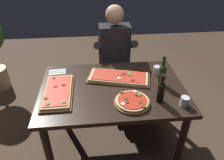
# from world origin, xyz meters

# --- Properties ---
(ground_plane) EXTENTS (6.40, 6.40, 0.00)m
(ground_plane) POSITION_xyz_m (0.00, 0.00, 0.00)
(ground_plane) COLOR #4C3828
(dining_table) EXTENTS (1.40, 0.96, 0.74)m
(dining_table) POSITION_xyz_m (0.00, 0.00, 0.64)
(dining_table) COLOR black
(dining_table) RESTS_ON ground_plane
(pizza_rectangular_front) EXTENTS (0.68, 0.42, 0.05)m
(pizza_rectangular_front) POSITION_xyz_m (0.08, 0.14, 0.76)
(pizza_rectangular_front) COLOR brown
(pizza_rectangular_front) RESTS_ON dining_table
(pizza_rectangular_left) EXTENTS (0.28, 0.56, 0.05)m
(pizza_rectangular_left) POSITION_xyz_m (-0.52, -0.05, 0.76)
(pizza_rectangular_left) COLOR brown
(pizza_rectangular_left) RESTS_ON dining_table
(pizza_round_far) EXTENTS (0.32, 0.32, 0.05)m
(pizza_round_far) POSITION_xyz_m (0.15, -0.26, 0.76)
(pizza_round_far) COLOR brown
(pizza_round_far) RESTS_ON dining_table
(wine_bottle_dark) EXTENTS (0.07, 0.07, 0.30)m
(wine_bottle_dark) POSITION_xyz_m (0.49, 0.01, 0.85)
(wine_bottle_dark) COLOR #233819
(wine_bottle_dark) RESTS_ON dining_table
(oil_bottle_amber) EXTENTS (0.07, 0.07, 0.27)m
(oil_bottle_amber) POSITION_xyz_m (0.40, -0.25, 0.85)
(oil_bottle_amber) COLOR black
(oil_bottle_amber) RESTS_ON dining_table
(tumbler_near_camera) EXTENTS (0.08, 0.08, 0.09)m
(tumbler_near_camera) POSITION_xyz_m (0.59, -0.33, 0.78)
(tumbler_near_camera) COLOR silver
(tumbler_near_camera) RESTS_ON dining_table
(tumbler_far_side) EXTENTS (0.08, 0.08, 0.09)m
(tumbler_far_side) POSITION_xyz_m (0.50, 0.20, 0.78)
(tumbler_far_side) COLOR silver
(tumbler_far_side) RESTS_ON dining_table
(napkin_cutlery_set) EXTENTS (0.19, 0.13, 0.01)m
(napkin_cutlery_set) POSITION_xyz_m (-0.57, 0.33, 0.74)
(napkin_cutlery_set) COLOR white
(napkin_cutlery_set) RESTS_ON dining_table
(diner_chair) EXTENTS (0.44, 0.44, 0.87)m
(diner_chair) POSITION_xyz_m (0.10, 0.86, 0.49)
(diner_chair) COLOR black
(diner_chair) RESTS_ON ground_plane
(seated_diner) EXTENTS (0.53, 0.41, 1.33)m
(seated_diner) POSITION_xyz_m (0.10, 0.74, 0.74)
(seated_diner) COLOR #23232D
(seated_diner) RESTS_ON ground_plane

